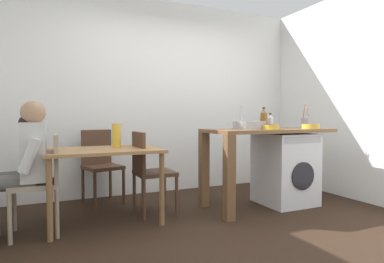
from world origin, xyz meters
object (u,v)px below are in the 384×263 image
(colander, at_px, (311,126))
(vase, at_px, (116,136))
(bottle_tall_green, at_px, (264,119))
(chair_opposite, at_px, (148,168))
(chair_person_seat, at_px, (44,178))
(seated_person, at_px, (23,161))
(chair_spare_by_wall, at_px, (100,162))
(utensil_crock, at_px, (306,123))
(bottle_squat_brown, at_px, (270,121))
(mixing_bowl, at_px, (270,127))
(dining_table, at_px, (104,158))
(washing_machine, at_px, (285,169))

(colander, distance_m, vase, 2.23)
(bottle_tall_green, bearing_deg, chair_opposite, 175.71)
(chair_person_seat, relative_size, seated_person, 0.75)
(chair_spare_by_wall, height_order, utensil_crock, utensil_crock)
(bottle_squat_brown, bearing_deg, utensil_crock, -12.52)
(colander, bearing_deg, utensil_crock, 56.30)
(mixing_bowl, xyz_separation_m, utensil_crock, (0.75, 0.25, 0.04))
(chair_person_seat, distance_m, utensil_crock, 3.09)
(seated_person, bearing_deg, mixing_bowl, -95.86)
(bottle_squat_brown, relative_size, mixing_bowl, 0.97)
(utensil_crock, bearing_deg, chair_person_seat, 179.40)
(dining_table, xyz_separation_m, chair_spare_by_wall, (0.08, 0.77, -0.14))
(chair_opposite, xyz_separation_m, washing_machine, (1.66, -0.23, -0.08))
(chair_spare_by_wall, distance_m, bottle_squat_brown, 2.16)
(washing_machine, xyz_separation_m, bottle_squat_brown, (-0.11, 0.16, 0.57))
(dining_table, xyz_separation_m, mixing_bowl, (1.75, -0.38, 0.31))
(dining_table, bearing_deg, seated_person, -172.03)
(bottle_squat_brown, height_order, mixing_bowl, bottle_squat_brown)
(chair_person_seat, relative_size, colander, 4.50)
(dining_table, height_order, washing_machine, washing_machine)
(seated_person, distance_m, bottle_tall_green, 2.64)
(mixing_bowl, relative_size, vase, 0.77)
(bottle_tall_green, height_order, mixing_bowl, bottle_tall_green)
(colander, bearing_deg, chair_opposite, 166.29)
(bottle_tall_green, height_order, bottle_squat_brown, bottle_tall_green)
(washing_machine, xyz_separation_m, mixing_bowl, (-0.38, -0.20, 0.52))
(washing_machine, relative_size, bottle_tall_green, 3.31)
(chair_opposite, height_order, bottle_squat_brown, bottle_squat_brown)
(chair_person_seat, relative_size, chair_opposite, 1.00)
(chair_person_seat, xyz_separation_m, vase, (0.70, 0.20, 0.36))
(washing_machine, bearing_deg, chair_opposite, 172.01)
(chair_person_seat, bearing_deg, washing_machine, -91.08)
(chair_person_seat, distance_m, bottle_squat_brown, 2.62)
(seated_person, xyz_separation_m, utensil_crock, (3.21, -0.03, 0.32))
(chair_person_seat, bearing_deg, chair_opposite, -80.99)
(dining_table, height_order, utensil_crock, utensil_crock)
(utensil_crock, distance_m, colander, 0.33)
(washing_machine, distance_m, bottle_tall_green, 0.66)
(mixing_bowl, distance_m, vase, 1.68)
(dining_table, relative_size, bottle_tall_green, 4.23)
(chair_person_seat, bearing_deg, bottle_squat_brown, -87.64)
(washing_machine, bearing_deg, mixing_bowl, -152.60)
(chair_opposite, height_order, chair_spare_by_wall, same)
(chair_spare_by_wall, bearing_deg, washing_machine, 139.40)
(dining_table, relative_size, seated_person, 0.92)
(dining_table, xyz_separation_m, utensil_crock, (2.50, -0.13, 0.35))
(washing_machine, distance_m, vase, 2.05)
(vase, bearing_deg, bottle_tall_green, -5.19)
(utensil_crock, relative_size, colander, 1.50)
(chair_spare_by_wall, height_order, bottle_squat_brown, bottle_squat_brown)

